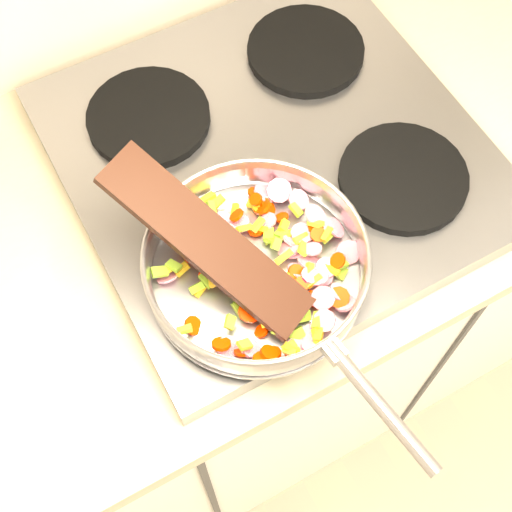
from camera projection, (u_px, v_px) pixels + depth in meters
cooktop at (272, 158)px, 1.09m from camera, size 0.60×0.60×0.04m
grate_fl at (234, 260)px, 0.98m from camera, size 0.19×0.19×0.02m
grate_fr at (403, 178)px, 1.04m from camera, size 0.19×0.19×0.02m
grate_bl at (148, 117)px, 1.09m from camera, size 0.19×0.19×0.02m
grate_br at (306, 51)px, 1.15m from camera, size 0.19×0.19×0.02m
saute_pan at (257, 265)px, 0.93m from camera, size 0.34×0.50×0.06m
vegetable_heap at (269, 266)px, 0.94m from camera, size 0.27×0.28×0.05m
wooden_spatula at (207, 242)px, 0.89m from camera, size 0.19×0.29×0.12m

